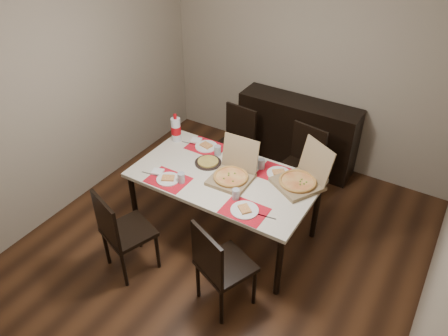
# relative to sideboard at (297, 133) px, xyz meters

# --- Properties ---
(ground) EXTENTS (3.80, 4.00, 0.02)m
(ground) POSITION_rel_sideboard_xyz_m (0.00, -1.78, -0.46)
(ground) COLOR #442715
(ground) RESTS_ON ground
(room_walls) EXTENTS (3.84, 4.02, 2.62)m
(room_walls) POSITION_rel_sideboard_xyz_m (0.00, -1.35, 1.28)
(room_walls) COLOR gray
(room_walls) RESTS_ON ground
(sideboard) EXTENTS (1.50, 0.40, 0.90)m
(sideboard) POSITION_rel_sideboard_xyz_m (0.00, 0.00, 0.00)
(sideboard) COLOR black
(sideboard) RESTS_ON ground
(dining_table) EXTENTS (1.80, 1.00, 0.75)m
(dining_table) POSITION_rel_sideboard_xyz_m (-0.11, -1.60, 0.23)
(dining_table) COLOR beige
(dining_table) RESTS_ON ground
(chair_near_left) EXTENTS (0.54, 0.54, 0.93)m
(chair_near_left) POSITION_rel_sideboard_xyz_m (-0.65, -2.54, 0.06)
(chair_near_left) COLOR black
(chair_near_left) RESTS_ON ground
(chair_near_right) EXTENTS (0.55, 0.55, 0.93)m
(chair_near_right) POSITION_rel_sideboard_xyz_m (0.34, -2.42, 0.06)
(chair_near_right) COLOR black
(chair_near_right) RESTS_ON ground
(chair_far_left) EXTENTS (0.46, 0.46, 0.93)m
(chair_far_left) POSITION_rel_sideboard_xyz_m (-0.53, -0.66, 0.06)
(chair_far_left) COLOR black
(chair_far_left) RESTS_ON ground
(chair_far_right) EXTENTS (0.48, 0.48, 0.93)m
(chair_far_right) POSITION_rel_sideboard_xyz_m (0.34, -0.66, 0.06)
(chair_far_right) COLOR black
(chair_far_right) RESTS_ON ground
(setting_near_left) EXTENTS (0.50, 0.30, 0.11)m
(setting_near_left) POSITION_rel_sideboard_xyz_m (-0.52, -1.93, 0.32)
(setting_near_left) COLOR red
(setting_near_left) RESTS_ON dining_table
(setting_near_right) EXTENTS (0.49, 0.30, 0.11)m
(setting_near_right) POSITION_rel_sideboard_xyz_m (0.28, -1.92, 0.32)
(setting_near_right) COLOR red
(setting_near_right) RESTS_ON dining_table
(setting_far_left) EXTENTS (0.51, 0.30, 0.11)m
(setting_far_left) POSITION_rel_sideboard_xyz_m (-0.52, -1.27, 0.32)
(setting_far_left) COLOR red
(setting_far_left) RESTS_ON dining_table
(setting_far_right) EXTENTS (0.47, 0.30, 0.11)m
(setting_far_right) POSITION_rel_sideboard_xyz_m (0.28, -1.29, 0.32)
(setting_far_right) COLOR red
(setting_far_right) RESTS_ON dining_table
(napkin_loose) EXTENTS (0.16, 0.16, 0.02)m
(napkin_loose) POSITION_rel_sideboard_xyz_m (0.03, -1.73, 0.31)
(napkin_loose) COLOR white
(napkin_loose) RESTS_ON dining_table
(pizza_box_center) EXTENTS (0.39, 0.43, 0.38)m
(pizza_box_center) POSITION_rel_sideboard_xyz_m (-0.01, -1.60, 0.36)
(pizza_box_center) COLOR olive
(pizza_box_center) RESTS_ON dining_table
(pizza_box_right) EXTENTS (0.57, 0.58, 0.40)m
(pizza_box_right) POSITION_rel_sideboard_xyz_m (0.59, -1.34, 0.36)
(pizza_box_right) COLOR olive
(pizza_box_right) RESTS_ON dining_table
(faina_plate) EXTENTS (0.28, 0.28, 0.03)m
(faina_plate) POSITION_rel_sideboard_xyz_m (-0.36, -1.50, 0.31)
(faina_plate) COLOR black
(faina_plate) RESTS_ON dining_table
(dip_bowl) EXTENTS (0.14, 0.14, 0.03)m
(dip_bowl) POSITION_rel_sideboard_xyz_m (-0.08, -1.48, 0.31)
(dip_bowl) COLOR white
(dip_bowl) RESTS_ON dining_table
(soda_bottle) EXTENTS (0.11, 0.11, 0.32)m
(soda_bottle) POSITION_rel_sideboard_xyz_m (-0.91, -1.30, 0.44)
(soda_bottle) COLOR silver
(soda_bottle) RESTS_ON dining_table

